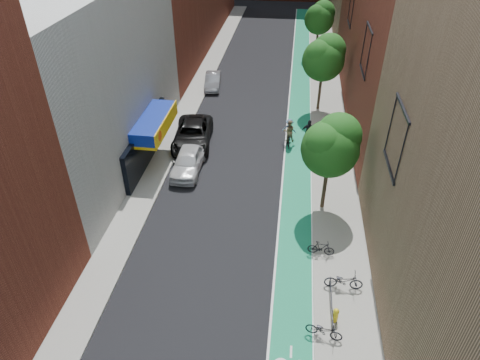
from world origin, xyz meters
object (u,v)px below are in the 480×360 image
(cyclist_lane_mid, at_px, (308,137))
(fire_hydrant, at_px, (336,315))
(cyclist_lane_far, at_px, (289,132))
(parked_car_white, at_px, (188,161))
(cyclist_lane_near, at_px, (289,135))
(parked_car_silver, at_px, (213,81))
(parked_car_black, at_px, (193,135))

(cyclist_lane_mid, xyz_separation_m, fire_hydrant, (1.25, -15.99, -0.26))
(cyclist_lane_mid, height_order, cyclist_lane_far, cyclist_lane_mid)
(parked_car_white, relative_size, cyclist_lane_near, 2.24)
(parked_car_white, xyz_separation_m, parked_car_silver, (-0.93, 14.75, -0.13))
(parked_car_white, bearing_deg, fire_hydrant, -50.92)
(parked_car_black, distance_m, fire_hydrant, 18.31)
(parked_car_black, relative_size, parked_car_silver, 1.45)
(parked_car_silver, bearing_deg, cyclist_lane_near, -58.96)
(cyclist_lane_mid, distance_m, cyclist_lane_far, 1.58)
(parked_car_white, distance_m, cyclist_lane_far, 8.41)
(cyclist_lane_near, bearing_deg, cyclist_lane_far, -97.15)
(cyclist_lane_near, relative_size, cyclist_lane_mid, 0.94)
(parked_car_white, height_order, parked_car_black, parked_car_black)
(parked_car_silver, height_order, cyclist_lane_mid, cyclist_lane_mid)
(parked_car_black, height_order, fire_hydrant, parked_car_black)
(cyclist_lane_near, distance_m, cyclist_lane_mid, 1.50)
(parked_car_silver, xyz_separation_m, fire_hydrant, (10.55, -26.37, -0.10))
(cyclist_lane_mid, bearing_deg, cyclist_lane_near, 12.44)
(cyclist_lane_mid, bearing_deg, parked_car_silver, -34.22)
(parked_car_black, bearing_deg, cyclist_lane_mid, -0.80)
(parked_car_black, distance_m, cyclist_lane_far, 7.46)
(cyclist_lane_near, height_order, cyclist_lane_mid, cyclist_lane_mid)
(parked_car_silver, height_order, fire_hydrant, parked_car_silver)
(parked_car_silver, relative_size, cyclist_lane_mid, 1.84)
(parked_car_white, height_order, fire_hydrant, parked_car_white)
(parked_car_white, xyz_separation_m, parked_car_black, (-0.49, 3.63, 0.03))
(parked_car_silver, height_order, cyclist_lane_far, cyclist_lane_far)
(cyclist_lane_far, bearing_deg, parked_car_white, 45.55)
(parked_car_silver, relative_size, fire_hydrant, 5.08)
(parked_car_silver, bearing_deg, cyclist_lane_far, -57.74)
(parked_car_black, height_order, cyclist_lane_near, cyclist_lane_near)
(parked_car_black, bearing_deg, cyclist_lane_far, 3.86)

